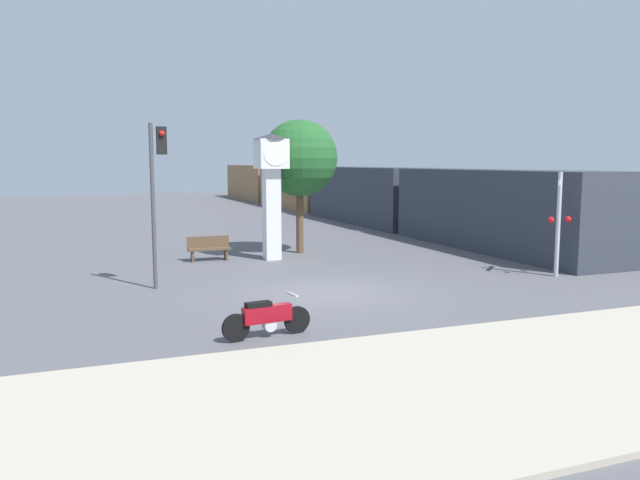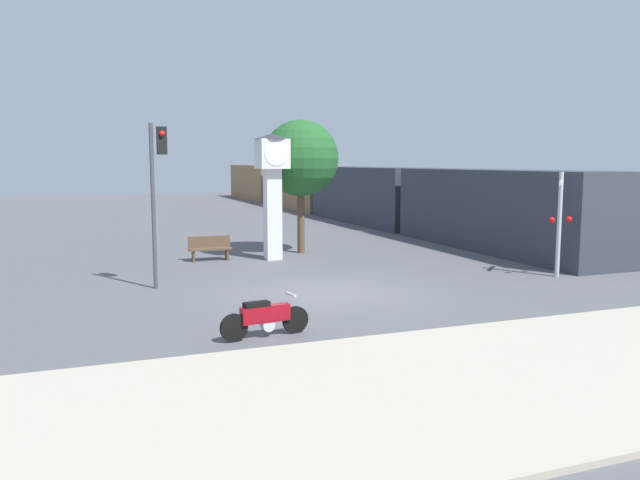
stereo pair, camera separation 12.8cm
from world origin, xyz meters
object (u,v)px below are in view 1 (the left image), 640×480
at_px(clock_tower, 271,176).
at_px(traffic_light, 157,177).
at_px(motorcycle, 267,318).
at_px(railroad_crossing_signal, 559,220).
at_px(street_tree, 300,159).
at_px(bench, 209,248).
at_px(freight_train, 327,190).

xyz_separation_m(clock_tower, traffic_light, (-4.70, -4.10, 0.12)).
bearing_deg(traffic_light, clock_tower, 41.07).
xyz_separation_m(motorcycle, railroad_crossing_signal, (10.87, 3.46, 1.44)).
bearing_deg(street_tree, bench, -170.37).
distance_m(clock_tower, bench, 3.60).
relative_size(clock_tower, railroad_crossing_signal, 1.40).
bearing_deg(motorcycle, street_tree, 59.84).
bearing_deg(motorcycle, traffic_light, 95.95).
distance_m(freight_train, street_tree, 19.21).
height_order(clock_tower, street_tree, street_tree).
relative_size(motorcycle, clock_tower, 0.42).
height_order(motorcycle, clock_tower, clock_tower).
relative_size(motorcycle, freight_train, 0.04).
xyz_separation_m(clock_tower, bench, (-2.32, 0.60, -2.69)).
height_order(freight_train, bench, freight_train).
relative_size(freight_train, street_tree, 9.41).
bearing_deg(clock_tower, motorcycle, -107.44).
bearing_deg(street_tree, traffic_light, -139.52).
distance_m(freight_train, railroad_crossing_signal, 25.42).
distance_m(traffic_light, bench, 5.97).
bearing_deg(motorcycle, railroad_crossing_signal, 10.11).
height_order(railroad_crossing_signal, bench, railroad_crossing_signal).
relative_size(freight_train, bench, 31.95).
height_order(traffic_light, street_tree, street_tree).
bearing_deg(motorcycle, freight_train, 58.24).
bearing_deg(freight_train, clock_tower, -117.71).
xyz_separation_m(freight_train, street_tree, (-8.15, -17.26, 2.16)).
bearing_deg(clock_tower, freight_train, 62.29).
distance_m(traffic_light, street_tree, 8.28).
distance_m(motorcycle, street_tree, 12.95).
bearing_deg(freight_train, street_tree, -115.27).
xyz_separation_m(motorcycle, clock_tower, (3.22, 10.26, 2.75)).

